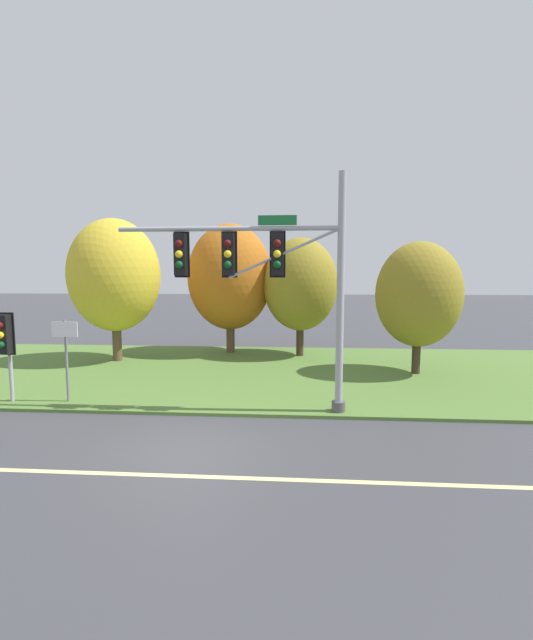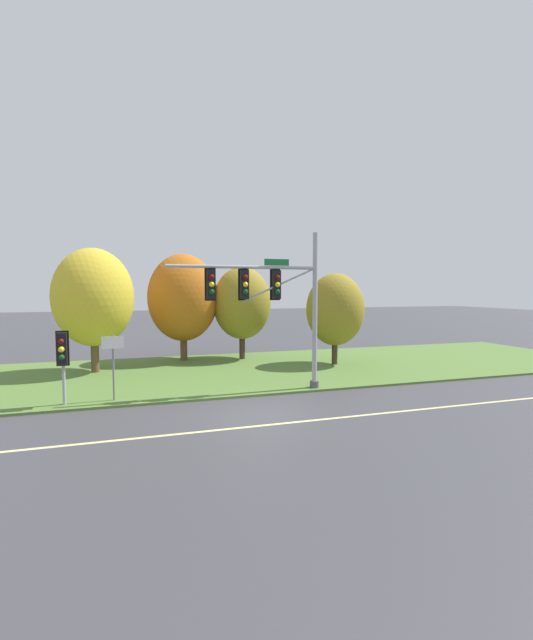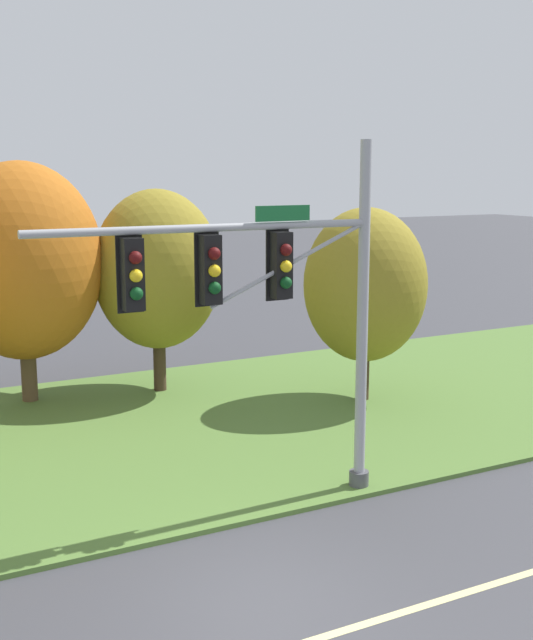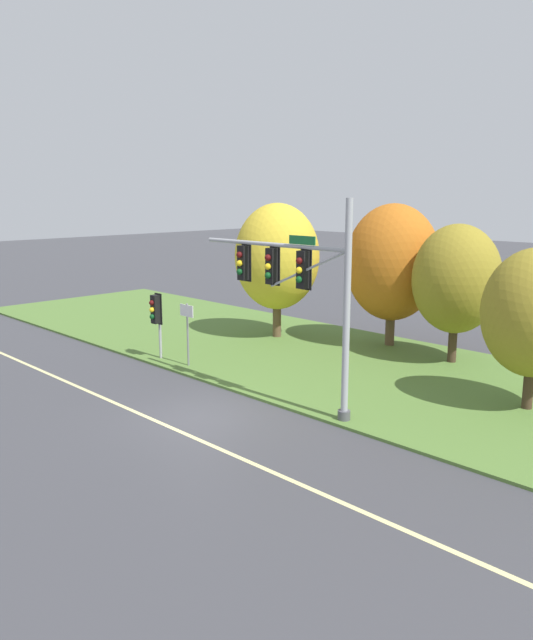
{
  "view_description": "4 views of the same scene",
  "coord_description": "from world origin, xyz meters",
  "px_view_note": "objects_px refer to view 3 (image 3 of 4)",
  "views": [
    {
      "loc": [
        2.42,
        -9.43,
        4.12
      ],
      "look_at": [
        1.41,
        4.6,
        2.62
      ],
      "focal_mm": 24.0,
      "sensor_mm": 36.0,
      "label": 1
    },
    {
      "loc": [
        -4.17,
        -14.43,
        4.5
      ],
      "look_at": [
        1.66,
        3.77,
        3.13
      ],
      "focal_mm": 24.0,
      "sensor_mm": 36.0,
      "label": 2
    },
    {
      "loc": [
        -5.15,
        -9.85,
        6.42
      ],
      "look_at": [
        2.39,
        4.59,
        3.36
      ],
      "focal_mm": 45.0,
      "sensor_mm": 36.0,
      "label": 3
    },
    {
      "loc": [
        15.19,
        -11.93,
        7.12
      ],
      "look_at": [
        -0.79,
        3.92,
        2.53
      ],
      "focal_mm": 35.0,
      "sensor_mm": 36.0,
      "label": 4
    }
  ],
  "objects_px": {
    "tree_behind_signpost": "(157,270)",
    "tree_mid_verge": "(365,285)",
    "traffic_signal_mast": "(272,291)",
    "tree_left_of_mast": "(23,262)"
  },
  "relations": [
    {
      "from": "tree_mid_verge",
      "to": "traffic_signal_mast",
      "type": "bearing_deg",
      "value": -137.46
    },
    {
      "from": "tree_behind_signpost",
      "to": "tree_mid_verge",
      "type": "distance_m",
      "value": 5.89
    },
    {
      "from": "traffic_signal_mast",
      "to": "tree_left_of_mast",
      "type": "xyz_separation_m",
      "value": [
        -2.66,
        9.36,
        -0.26
      ]
    },
    {
      "from": "traffic_signal_mast",
      "to": "tree_mid_verge",
      "type": "height_order",
      "value": "traffic_signal_mast"
    },
    {
      "from": "traffic_signal_mast",
      "to": "tree_mid_verge",
      "type": "distance_m",
      "value": 7.71
    },
    {
      "from": "traffic_signal_mast",
      "to": "tree_left_of_mast",
      "type": "bearing_deg",
      "value": 105.84
    },
    {
      "from": "tree_behind_signpost",
      "to": "tree_mid_verge",
      "type": "xyz_separation_m",
      "value": [
        4.71,
        -3.53,
        -0.31
      ]
    },
    {
      "from": "tree_left_of_mast",
      "to": "tree_behind_signpost",
      "type": "distance_m",
      "value": 3.67
    },
    {
      "from": "tree_behind_signpost",
      "to": "tree_mid_verge",
      "type": "bearing_deg",
      "value": -36.86
    },
    {
      "from": "traffic_signal_mast",
      "to": "tree_behind_signpost",
      "type": "distance_m",
      "value": 8.77
    }
  ]
}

